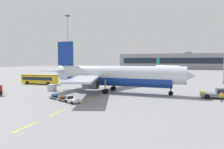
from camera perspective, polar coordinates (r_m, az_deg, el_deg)
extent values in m
plane|color=gray|center=(63.98, 22.31, -3.01)|extent=(400.00, 400.00, 0.00)
cube|color=yellow|center=(24.91, -23.28, -13.49)|extent=(0.24, 4.00, 0.01)
cube|color=yellow|center=(30.07, -15.11, -10.33)|extent=(0.24, 4.00, 0.01)
cube|color=yellow|center=(36.39, -8.98, -7.77)|extent=(0.24, 4.00, 0.01)
cube|color=yellow|center=(41.34, -5.68, -6.35)|extent=(0.24, 4.00, 0.01)
cube|color=yellow|center=(48.09, -2.39, -4.90)|extent=(0.24, 4.00, 0.01)
cube|color=yellow|center=(53.74, -0.33, -3.97)|extent=(0.24, 4.00, 0.01)
cube|color=yellow|center=(59.48, 1.35, -3.22)|extent=(0.24, 4.00, 0.01)
cube|color=yellow|center=(66.23, 2.93, -2.50)|extent=(0.24, 4.00, 0.01)
cube|color=yellow|center=(71.81, 4.01, -2.02)|extent=(0.24, 4.00, 0.01)
cube|color=yellow|center=(79.10, 5.17, -1.48)|extent=(0.24, 4.00, 0.01)
cube|color=yellow|center=(84.93, 5.96, -1.13)|extent=(0.24, 4.00, 0.01)
cube|color=yellow|center=(90.37, 6.60, -0.83)|extent=(0.24, 4.00, 0.01)
cube|color=yellow|center=(97.19, 7.30, -0.52)|extent=(0.24, 4.00, 0.01)
cube|color=yellow|center=(104.11, 7.92, -0.24)|extent=(0.24, 4.00, 0.01)
cube|color=yellow|center=(110.02, 8.38, -0.02)|extent=(0.24, 4.00, 0.01)
cube|color=#B21414|center=(48.30, -2.30, -4.86)|extent=(8.00, 0.40, 0.01)
cylinder|color=silver|center=(46.46, 1.57, 0.13)|extent=(30.30, 6.07, 3.80)
cylinder|color=navy|center=(46.54, 1.57, -1.15)|extent=(24.69, 5.34, 3.50)
cone|color=silver|center=(43.88, 20.47, -0.33)|extent=(3.77, 3.98, 3.72)
cone|color=silver|center=(53.71, -14.50, 1.01)|extent=(4.43, 3.54, 3.23)
cube|color=#192333|center=(43.86, 19.12, 0.57)|extent=(1.81, 2.96, 0.60)
cube|color=navy|center=(52.69, -13.02, 5.80)|extent=(4.41, 0.69, 6.00)
cube|color=silver|center=(55.76, -11.73, 1.45)|extent=(3.68, 6.62, 0.24)
cube|color=silver|center=(50.49, -15.63, 1.15)|extent=(3.68, 6.62, 0.24)
cube|color=#B7BCC6|center=(55.81, 0.59, 0.26)|extent=(11.21, 17.50, 0.36)
cube|color=#B7BCC6|center=(40.33, -7.78, -1.14)|extent=(9.02, 17.66, 0.36)
cylinder|color=#4C4F54|center=(53.18, -0.68, -1.48)|extent=(3.35, 2.34, 2.10)
cylinder|color=black|center=(52.62, 0.95, -1.54)|extent=(0.26, 1.79, 1.79)
cylinder|color=#4C4F54|center=(43.19, -6.03, -2.73)|extent=(3.35, 2.34, 2.10)
cylinder|color=black|center=(42.49, -4.10, -2.83)|extent=(0.26, 1.79, 1.79)
cylinder|color=gray|center=(44.24, 16.31, -3.42)|extent=(0.28, 0.28, 2.67)
cylinder|color=black|center=(44.43, 16.28, -5.13)|extent=(1.01, 0.35, 0.99)
cylinder|color=gray|center=(49.78, 0.38, -2.45)|extent=(0.28, 0.28, 2.61)
cylinder|color=black|center=(50.27, 0.52, -3.89)|extent=(1.12, 0.43, 1.10)
cylinder|color=black|center=(49.62, 0.24, -3.99)|extent=(1.12, 0.43, 1.10)
cylinder|color=gray|center=(44.98, -1.93, -3.12)|extent=(0.28, 0.28, 2.61)
cylinder|color=black|center=(45.47, -1.76, -4.70)|extent=(1.12, 0.43, 1.10)
cylinder|color=black|center=(44.83, -2.10, -4.83)|extent=(1.12, 0.43, 1.10)
cube|color=slate|center=(44.59, 27.54, -5.11)|extent=(6.07, 2.94, 0.60)
cube|color=#192333|center=(44.68, 28.94, -4.17)|extent=(2.45, 2.19, 0.90)
cube|color=yellow|center=(44.16, 24.17, -4.55)|extent=(0.76, 2.54, 0.24)
sphere|color=orange|center=(44.62, 28.96, -3.47)|extent=(0.16, 0.16, 0.16)
cylinder|color=black|center=(42.97, 25.31, -5.71)|extent=(0.91, 0.42, 0.90)
cylinder|color=black|center=(45.71, 24.85, -5.14)|extent=(0.91, 0.42, 0.90)
cylinder|color=white|center=(123.12, 15.49, 1.84)|extent=(15.71, 20.95, 2.96)
cylinder|color=#0F604C|center=(123.15, 15.49, 1.46)|extent=(13.05, 17.23, 2.72)
cone|color=white|center=(113.57, 18.76, 1.62)|extent=(3.93, 3.88, 2.90)
cone|color=white|center=(133.48, 12.58, 2.19)|extent=(3.92, 4.11, 2.51)
cube|color=#192333|center=(114.20, 18.52, 1.90)|extent=(2.53, 2.28, 0.47)
cube|color=#0F604C|center=(132.26, 12.91, 3.66)|extent=(2.17, 2.98, 4.67)
cube|color=white|center=(134.06, 13.68, 2.27)|extent=(5.51, 4.87, 0.19)
cube|color=white|center=(131.51, 11.83, 2.27)|extent=(5.51, 4.87, 0.19)
cube|color=#B7BCC6|center=(129.42, 17.17, 1.73)|extent=(13.74, 7.08, 0.28)
cube|color=#B7BCC6|center=(122.26, 12.10, 1.71)|extent=(10.81, 12.88, 0.28)
cylinder|color=#4C4F54|center=(128.23, 16.28, 1.23)|extent=(2.76, 2.98, 1.63)
cylinder|color=black|center=(127.20, 16.60, 1.20)|extent=(1.20, 0.86, 1.39)
cylinder|color=#4C4F54|center=(123.60, 13.00, 1.19)|extent=(2.76, 2.98, 1.63)
cylinder|color=black|center=(122.53, 13.31, 1.17)|extent=(1.20, 0.86, 1.39)
cylinder|color=gray|center=(115.61, 18.01, 0.72)|extent=(0.22, 0.22, 2.07)
cylinder|color=black|center=(115.67, 18.00, 0.20)|extent=(0.62, 0.76, 0.77)
cylinder|color=gray|center=(125.61, 15.85, 1.00)|extent=(0.22, 0.22, 2.03)
cylinder|color=black|center=(125.81, 15.95, 0.54)|extent=(0.71, 0.86, 0.86)
cylinder|color=black|center=(125.51, 15.74, 0.54)|extent=(0.71, 0.86, 0.86)
cylinder|color=gray|center=(123.40, 14.29, 0.98)|extent=(0.22, 0.22, 2.03)
cylinder|color=black|center=(123.60, 14.39, 0.51)|extent=(0.71, 0.86, 0.86)
cylinder|color=black|center=(123.31, 14.18, 0.51)|extent=(0.71, 0.86, 0.86)
cube|color=yellow|center=(67.79, -19.82, -1.18)|extent=(12.07, 3.01, 2.70)
cube|color=#192333|center=(67.77, -19.82, -1.01)|extent=(11.11, 3.02, 1.00)
cube|color=black|center=(67.70, -19.84, -0.14)|extent=(12.09, 3.03, 0.20)
cylinder|color=black|center=(66.59, -16.30, -2.19)|extent=(1.01, 0.35, 1.00)
cylinder|color=black|center=(64.39, -17.65, -2.42)|extent=(1.01, 0.35, 1.00)
cylinder|color=black|center=(71.18, -21.42, -1.92)|extent=(1.01, 0.35, 1.00)
cylinder|color=black|center=(69.13, -22.84, -2.12)|extent=(1.01, 0.35, 1.00)
cylinder|color=black|center=(49.92, -28.92, -4.50)|extent=(0.98, 0.71, 0.96)
cube|color=silver|center=(35.87, -11.14, -7.22)|extent=(2.95, 2.47, 0.44)
cube|color=black|center=(36.33, -11.73, -6.45)|extent=(0.64, 1.04, 0.56)
cylinder|color=black|center=(35.56, -9.37, -7.60)|extent=(0.58, 0.43, 0.56)
cylinder|color=black|center=(34.78, -11.26, -7.88)|extent=(0.58, 0.43, 0.56)
cylinder|color=black|center=(37.03, -11.03, -7.16)|extent=(0.58, 0.43, 0.56)
cylinder|color=black|center=(36.28, -12.87, -7.41)|extent=(0.58, 0.43, 0.56)
cube|color=slate|center=(38.47, -13.74, -6.78)|extent=(2.82, 2.46, 0.12)
ellipsoid|color=#4C2D19|center=(38.41, -13.75, -6.23)|extent=(2.18, 1.93, 0.64)
cylinder|color=black|center=(38.83, -12.88, -6.76)|extent=(0.45, 0.33, 0.44)
cylinder|color=black|center=(38.15, -14.61, -6.98)|extent=(0.45, 0.33, 0.44)
cube|color=slate|center=(41.03, -15.93, -6.16)|extent=(2.82, 2.46, 0.12)
ellipsoid|color=navy|center=(40.97, -15.94, -5.64)|extent=(2.18, 1.93, 0.64)
cylinder|color=black|center=(41.37, -15.11, -6.15)|extent=(0.45, 0.33, 0.44)
cylinder|color=black|center=(40.72, -16.76, -6.34)|extent=(0.45, 0.33, 0.44)
cylinder|color=#232328|center=(41.35, 28.68, -6.19)|extent=(0.16, 0.16, 0.87)
cylinder|color=#232328|center=(41.56, 28.53, -6.14)|extent=(0.16, 0.16, 0.87)
cube|color=orange|center=(41.34, 28.63, -5.13)|extent=(0.54, 0.46, 0.65)
cube|color=silver|center=(41.34, 28.64, -5.08)|extent=(0.56, 0.47, 0.06)
sphere|color=#8C664C|center=(41.28, 28.65, -4.52)|extent=(0.23, 0.23, 0.23)
cylinder|color=orange|center=(41.19, 29.01, -5.12)|extent=(0.09, 0.09, 0.59)
cylinder|color=orange|center=(41.48, 28.26, -5.04)|extent=(0.09, 0.09, 0.59)
cube|color=#B7BCC6|center=(51.44, -16.62, -3.59)|extent=(1.61, 1.57, 1.60)
cube|color=silver|center=(51.44, -16.62, -3.59)|extent=(1.62, 0.05, 1.36)
cylinder|color=slate|center=(97.68, -12.26, -0.38)|extent=(0.70, 0.70, 0.60)
cylinder|color=#9EA0A5|center=(97.66, -12.38, 7.68)|extent=(0.36, 0.36, 28.05)
cube|color=#3F3F44|center=(99.67, -12.50, 15.90)|extent=(1.80, 1.80, 0.50)
cylinder|color=slate|center=(74.32, 29.02, -2.06)|extent=(0.70, 0.70, 0.60)
cube|color=gray|center=(194.69, 16.58, 3.56)|extent=(94.14, 21.12, 13.97)
cube|color=#192333|center=(184.07, 16.59, 3.78)|extent=(86.61, 0.12, 5.03)
cube|color=gray|center=(195.37, 20.79, 5.76)|extent=(6.00, 5.00, 1.60)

